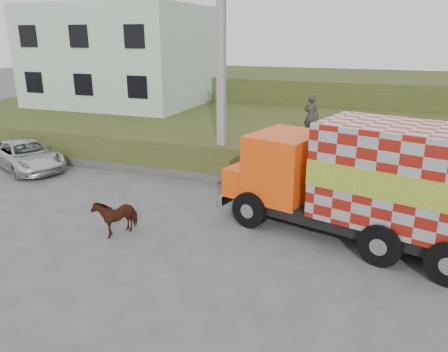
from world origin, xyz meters
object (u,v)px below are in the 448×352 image
at_px(cargo_truck, 368,181).
at_px(suv, 26,155).
at_px(utility_pole, 221,81).
at_px(cow, 116,215).
at_px(pedestrian, 311,116).

relative_size(cargo_truck, suv, 1.79).
xyz_separation_m(utility_pole, cow, (-1.18, -5.96, -3.51)).
xyz_separation_m(cow, suv, (-7.58, 4.28, 0.07)).
distance_m(utility_pole, cargo_truck, 7.40).
relative_size(suv, pedestrian, 2.48).
height_order(suv, pedestrian, pedestrian).
relative_size(cargo_truck, cow, 6.17).
bearing_deg(utility_pole, cow, -101.18).
bearing_deg(utility_pole, suv, -169.17).
xyz_separation_m(utility_pole, pedestrian, (3.17, 2.56, -1.64)).
bearing_deg(utility_pole, pedestrian, 38.94).
distance_m(utility_pole, suv, 9.56).
height_order(utility_pole, suv, utility_pole).
bearing_deg(cow, pedestrian, 85.17).
xyz_separation_m(utility_pole, suv, (-8.76, -1.68, -3.43)).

